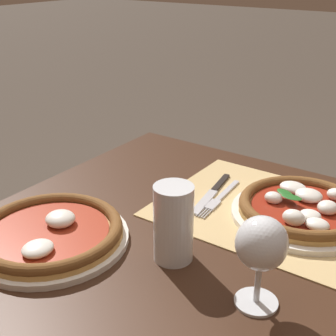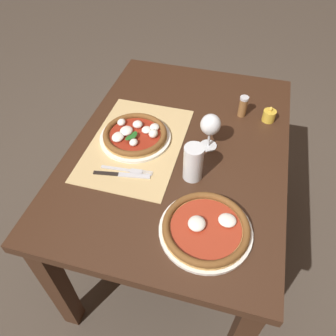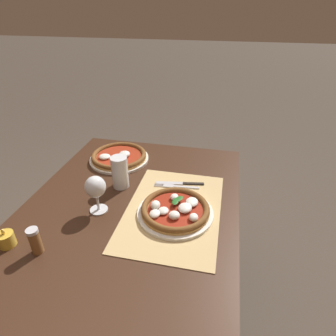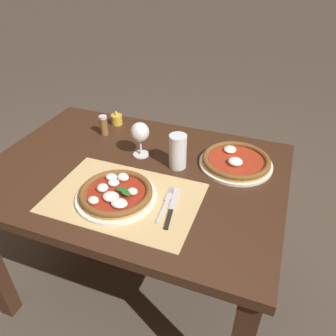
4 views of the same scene
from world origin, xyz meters
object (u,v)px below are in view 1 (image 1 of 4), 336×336
(wine_glass, at_px, (261,247))
(knife, at_px, (212,193))
(pizza_near, at_px, (302,208))
(pizza_far, at_px, (50,233))
(pint_glass, at_px, (173,225))
(fork, at_px, (219,198))

(wine_glass, height_order, knife, wine_glass)
(wine_glass, distance_m, knife, 0.39)
(wine_glass, bearing_deg, knife, -48.96)
(knife, bearing_deg, wine_glass, 131.04)
(pizza_near, distance_m, knife, 0.21)
(wine_glass, bearing_deg, pizza_far, 9.34)
(pizza_near, height_order, pint_glass, pint_glass)
(pizza_far, bearing_deg, fork, -118.60)
(pizza_far, bearing_deg, pint_glass, -157.29)
(pizza_near, distance_m, fork, 0.18)
(pizza_near, height_order, fork, pizza_near)
(pizza_near, relative_size, pizza_far, 0.97)
(pint_glass, bearing_deg, fork, -80.65)
(knife, bearing_deg, pint_glass, 104.71)
(wine_glass, relative_size, pint_glass, 1.07)
(fork, bearing_deg, pint_glass, 99.35)
(pizza_far, height_order, fork, pizza_far)
(pizza_near, relative_size, pint_glass, 2.02)
(pint_glass, height_order, knife, pint_glass)
(pizza_near, bearing_deg, fork, 9.33)
(pint_glass, distance_m, knife, 0.27)
(pint_glass, bearing_deg, pizza_near, -117.32)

